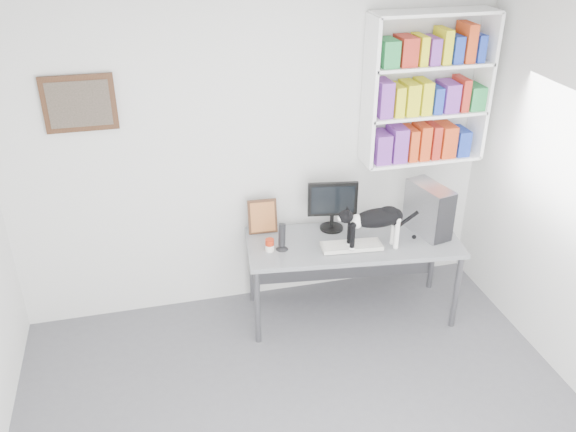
{
  "coord_description": "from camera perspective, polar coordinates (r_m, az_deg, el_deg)",
  "views": [
    {
      "loc": [
        -0.87,
        -2.56,
        3.25
      ],
      "look_at": [
        0.16,
        1.53,
        1.01
      ],
      "focal_mm": 38.0,
      "sensor_mm": 36.0,
      "label": 1
    }
  ],
  "objects": [
    {
      "name": "room",
      "position": [
        3.31,
        3.86,
        -7.23
      ],
      "size": [
        4.01,
        4.01,
        2.7
      ],
      "color": "#5B5B60",
      "rests_on": "ground"
    },
    {
      "name": "bookshelf",
      "position": [
        5.16,
        12.93,
        11.49
      ],
      "size": [
        1.03,
        0.28,
        1.24
      ],
      "primitive_type": "cube",
      "color": "white",
      "rests_on": "room"
    },
    {
      "name": "wall_art",
      "position": [
        4.75,
        -18.94,
        9.92
      ],
      "size": [
        0.52,
        0.04,
        0.42
      ],
      "primitive_type": "cube",
      "color": "#412614",
      "rests_on": "room"
    },
    {
      "name": "desk",
      "position": [
        5.23,
        5.93,
        -5.74
      ],
      "size": [
        1.81,
        0.88,
        0.73
      ],
      "primitive_type": "cube",
      "rotation": [
        0.0,
        0.0,
        -0.12
      ],
      "color": "gray",
      "rests_on": "room"
    },
    {
      "name": "monitor",
      "position": [
        5.09,
        4.17,
        0.98
      ],
      "size": [
        0.44,
        0.26,
        0.44
      ],
      "primitive_type": "cube",
      "rotation": [
        0.0,
        0.0,
        -0.17
      ],
      "color": "black",
      "rests_on": "desk"
    },
    {
      "name": "keyboard",
      "position": [
        4.93,
        5.95,
        -2.79
      ],
      "size": [
        0.5,
        0.23,
        0.04
      ],
      "primitive_type": "cube",
      "rotation": [
        0.0,
        0.0,
        -0.1
      ],
      "color": "beige",
      "rests_on": "desk"
    },
    {
      "name": "pc_tower",
      "position": [
        5.17,
        13.02,
        0.63
      ],
      "size": [
        0.28,
        0.46,
        0.43
      ],
      "primitive_type": "cube",
      "rotation": [
        0.0,
        0.0,
        0.22
      ],
      "color": "#B8B8BD",
      "rests_on": "desk"
    },
    {
      "name": "speaker",
      "position": [
        4.83,
        -0.56,
        -1.93
      ],
      "size": [
        0.13,
        0.13,
        0.23
      ],
      "primitive_type": "cylinder",
      "rotation": [
        0.0,
        0.0,
        -0.43
      ],
      "color": "black",
      "rests_on": "desk"
    },
    {
      "name": "leaning_print",
      "position": [
        5.07,
        -2.4,
        0.01
      ],
      "size": [
        0.25,
        0.11,
        0.3
      ],
      "primitive_type": "cube",
      "rotation": [
        0.0,
        0.0,
        -0.05
      ],
      "color": "#412614",
      "rests_on": "desk"
    },
    {
      "name": "soup_can",
      "position": [
        4.85,
        -1.73,
        -2.74
      ],
      "size": [
        0.09,
        0.09,
        0.1
      ],
      "primitive_type": "cylinder",
      "rotation": [
        0.0,
        0.0,
        -0.42
      ],
      "color": "#B2280F",
      "rests_on": "desk"
    },
    {
      "name": "cat",
      "position": [
        4.86,
        8.19,
        -1.14
      ],
      "size": [
        0.6,
        0.17,
        0.37
      ],
      "primitive_type": null,
      "rotation": [
        0.0,
        0.0,
        -0.01
      ],
      "color": "black",
      "rests_on": "desk"
    }
  ]
}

